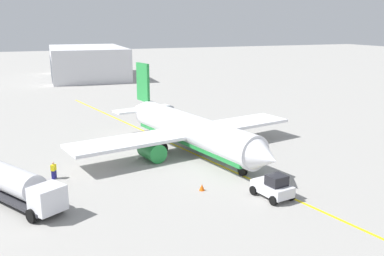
{
  "coord_description": "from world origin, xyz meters",
  "views": [
    {
      "loc": [
        43.86,
        -17.45,
        14.83
      ],
      "look_at": [
        0.0,
        0.0,
        3.0
      ],
      "focal_mm": 39.41,
      "sensor_mm": 36.0,
      "label": 1
    }
  ],
  "objects_px": {
    "airplane": "(190,131)",
    "fuel_tanker": "(17,185)",
    "safety_cone_nose": "(202,187)",
    "pushback_tug": "(273,187)",
    "refueling_worker": "(54,171)"
  },
  "relations": [
    {
      "from": "airplane",
      "to": "safety_cone_nose",
      "type": "xyz_separation_m",
      "value": [
        11.43,
        -3.28,
        -2.29
      ]
    },
    {
      "from": "pushback_tug",
      "to": "safety_cone_nose",
      "type": "relative_size",
      "value": 6.68
    },
    {
      "from": "pushback_tug",
      "to": "refueling_worker",
      "type": "distance_m",
      "value": 21.04
    },
    {
      "from": "fuel_tanker",
      "to": "pushback_tug",
      "type": "height_order",
      "value": "fuel_tanker"
    },
    {
      "from": "pushback_tug",
      "to": "safety_cone_nose",
      "type": "xyz_separation_m",
      "value": [
        -3.81,
        -5.09,
        -0.72
      ]
    },
    {
      "from": "airplane",
      "to": "safety_cone_nose",
      "type": "distance_m",
      "value": 12.11
    },
    {
      "from": "airplane",
      "to": "fuel_tanker",
      "type": "bearing_deg",
      "value": -65.68
    },
    {
      "from": "airplane",
      "to": "refueling_worker",
      "type": "distance_m",
      "value": 16.01
    },
    {
      "from": "airplane",
      "to": "pushback_tug",
      "type": "height_order",
      "value": "airplane"
    },
    {
      "from": "fuel_tanker",
      "to": "pushback_tug",
      "type": "distance_m",
      "value": 21.66
    },
    {
      "from": "fuel_tanker",
      "to": "safety_cone_nose",
      "type": "xyz_separation_m",
      "value": [
        2.95,
        15.48,
        -1.44
      ]
    },
    {
      "from": "fuel_tanker",
      "to": "safety_cone_nose",
      "type": "relative_size",
      "value": 18.28
    },
    {
      "from": "pushback_tug",
      "to": "safety_cone_nose",
      "type": "height_order",
      "value": "pushback_tug"
    },
    {
      "from": "safety_cone_nose",
      "to": "pushback_tug",
      "type": "bearing_deg",
      "value": 53.22
    },
    {
      "from": "airplane",
      "to": "pushback_tug",
      "type": "xyz_separation_m",
      "value": [
        15.24,
        1.82,
        -1.57
      ]
    }
  ]
}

